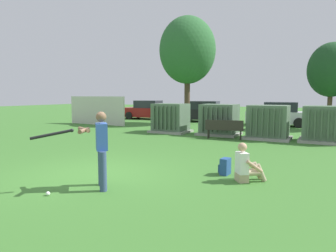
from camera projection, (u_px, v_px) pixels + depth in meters
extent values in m
plane|color=#3D752D|center=(93.00, 175.00, 7.95)|extent=(96.00, 96.00, 0.00)
cube|color=beige|center=(97.00, 111.00, 21.33)|extent=(4.80, 0.12, 2.00)
cube|color=#9E9B93|center=(171.00, 131.00, 16.96)|extent=(2.10, 1.70, 0.12)
cube|color=#567056|center=(171.00, 117.00, 16.88)|extent=(1.80, 1.40, 1.50)
cube|color=#495F49|center=(154.00, 117.00, 16.51)|extent=(0.06, 0.12, 1.27)
cube|color=#495F49|center=(158.00, 118.00, 16.39)|extent=(0.06, 0.12, 1.27)
cube|color=#495F49|center=(162.00, 118.00, 16.27)|extent=(0.06, 0.12, 1.27)
cube|color=#495F49|center=(166.00, 118.00, 16.15)|extent=(0.06, 0.12, 1.27)
cube|color=#495F49|center=(170.00, 118.00, 16.03)|extent=(0.06, 0.12, 1.27)
cube|color=#495F49|center=(175.00, 118.00, 15.91)|extent=(0.06, 0.12, 1.27)
cube|color=#9E9B93|center=(219.00, 134.00, 15.85)|extent=(2.10, 1.70, 0.12)
cube|color=#567056|center=(219.00, 119.00, 15.77)|extent=(1.80, 1.40, 1.50)
cube|color=#495F49|center=(203.00, 119.00, 15.40)|extent=(0.06, 0.12, 1.27)
cube|color=#495F49|center=(207.00, 119.00, 15.28)|extent=(0.06, 0.12, 1.27)
cube|color=#495F49|center=(212.00, 119.00, 15.16)|extent=(0.06, 0.12, 1.27)
cube|color=#495F49|center=(217.00, 120.00, 15.04)|extent=(0.06, 0.12, 1.27)
cube|color=#495F49|center=(222.00, 120.00, 14.92)|extent=(0.06, 0.12, 1.27)
cube|color=#495F49|center=(227.00, 120.00, 14.80)|extent=(0.06, 0.12, 1.27)
cube|color=#9E9B93|center=(268.00, 138.00, 14.42)|extent=(2.10, 1.70, 0.12)
cube|color=#567056|center=(268.00, 121.00, 14.34)|extent=(1.80, 1.40, 1.50)
cube|color=#495F49|center=(251.00, 122.00, 13.97)|extent=(0.06, 0.12, 1.27)
cube|color=#495F49|center=(257.00, 122.00, 13.85)|extent=(0.06, 0.12, 1.27)
cube|color=#495F49|center=(262.00, 122.00, 13.73)|extent=(0.06, 0.12, 1.27)
cube|color=#495F49|center=(268.00, 122.00, 13.61)|extent=(0.06, 0.12, 1.27)
cube|color=#495F49|center=(274.00, 123.00, 13.49)|extent=(0.06, 0.12, 1.27)
cube|color=#495F49|center=(280.00, 123.00, 13.37)|extent=(0.06, 0.12, 1.27)
cube|color=#9E9B93|center=(324.00, 141.00, 13.41)|extent=(2.10, 1.70, 0.12)
cube|color=#567056|center=(325.00, 123.00, 13.33)|extent=(1.80, 1.40, 1.50)
cube|color=#495F49|center=(308.00, 124.00, 12.96)|extent=(0.06, 0.12, 1.27)
cube|color=#495F49|center=(315.00, 124.00, 12.84)|extent=(0.06, 0.12, 1.27)
cube|color=#495F49|center=(322.00, 124.00, 12.72)|extent=(0.06, 0.12, 1.27)
cube|color=#495F49|center=(328.00, 124.00, 12.60)|extent=(0.06, 0.12, 1.27)
cube|color=#495F49|center=(335.00, 125.00, 12.48)|extent=(0.06, 0.12, 1.27)
cube|color=#2D2823|center=(224.00, 130.00, 14.42)|extent=(1.84, 0.72, 0.05)
cube|color=#2D2823|center=(224.00, 125.00, 14.22)|extent=(1.78, 0.37, 0.44)
cylinder|color=#2D2823|center=(209.00, 133.00, 14.81)|extent=(0.06, 0.06, 0.42)
cylinder|color=#2D2823|center=(241.00, 135.00, 14.34)|extent=(0.06, 0.06, 0.42)
cylinder|color=#2D2823|center=(208.00, 134.00, 14.54)|extent=(0.06, 0.06, 0.42)
cylinder|color=#2D2823|center=(240.00, 135.00, 14.08)|extent=(0.06, 0.06, 0.42)
cylinder|color=#384C75|center=(103.00, 171.00, 6.56)|extent=(0.16, 0.16, 0.88)
cylinder|color=#384C75|center=(102.00, 166.00, 7.02)|extent=(0.16, 0.16, 0.88)
cube|color=#3359B2|center=(102.00, 137.00, 6.71)|extent=(0.45, 0.45, 0.60)
sphere|color=brown|center=(101.00, 117.00, 6.67)|extent=(0.23, 0.23, 0.23)
cylinder|color=brown|center=(84.00, 130.00, 6.51)|extent=(0.31, 0.53, 0.09)
cylinder|color=brown|center=(84.00, 130.00, 6.68)|extent=(0.52, 0.32, 0.09)
cylinder|color=black|center=(51.00, 134.00, 6.41)|extent=(0.65, 0.64, 0.21)
sphere|color=black|center=(72.00, 130.00, 6.52)|extent=(0.08, 0.08, 0.08)
sphere|color=white|center=(48.00, 194.00, 6.30)|extent=(0.09, 0.09, 0.09)
cube|color=tan|center=(242.00, 177.00, 7.34)|extent=(0.40, 0.42, 0.20)
cube|color=white|center=(242.00, 163.00, 7.30)|extent=(0.39, 0.42, 0.52)
sphere|color=tan|center=(242.00, 147.00, 7.26)|extent=(0.22, 0.22, 0.22)
cylinder|color=tan|center=(249.00, 171.00, 7.46)|extent=(0.44, 0.37, 0.13)
cylinder|color=tan|center=(257.00, 171.00, 7.49)|extent=(0.31, 0.27, 0.46)
cylinder|color=tan|center=(252.00, 173.00, 7.26)|extent=(0.44, 0.37, 0.13)
cylinder|color=tan|center=(261.00, 173.00, 7.30)|extent=(0.31, 0.27, 0.46)
cylinder|color=tan|center=(247.00, 162.00, 7.56)|extent=(0.38, 0.31, 0.32)
cylinder|color=tan|center=(255.00, 167.00, 7.11)|extent=(0.38, 0.31, 0.32)
cube|color=#264C8C|center=(225.00, 166.00, 7.95)|extent=(0.23, 0.34, 0.44)
cube|color=navy|center=(221.00, 168.00, 8.03)|extent=(0.08, 0.23, 0.22)
cylinder|color=#4C3828|center=(187.00, 102.00, 21.72)|extent=(0.40, 0.40, 3.25)
ellipsoid|color=#2D6633|center=(187.00, 50.00, 21.35)|extent=(4.01, 4.01, 4.76)
cylinder|color=#4C3828|center=(329.00, 111.00, 18.25)|extent=(0.27, 0.27, 2.23)
ellipsoid|color=#1E4723|center=(332.00, 70.00, 17.99)|extent=(2.74, 2.74, 3.26)
cube|color=maroon|center=(147.00, 112.00, 26.36)|extent=(4.32, 2.01, 0.80)
cube|color=#262B33|center=(148.00, 104.00, 26.23)|extent=(2.21, 1.72, 0.64)
cylinder|color=black|center=(129.00, 115.00, 26.14)|extent=(0.65, 0.27, 0.64)
cylinder|color=black|center=(139.00, 114.00, 27.68)|extent=(0.65, 0.27, 0.64)
cylinder|color=black|center=(156.00, 116.00, 25.09)|extent=(0.65, 0.27, 0.64)
cylinder|color=black|center=(164.00, 115.00, 26.64)|extent=(0.65, 0.27, 0.64)
cube|color=black|center=(203.00, 114.00, 23.89)|extent=(4.37, 2.19, 0.80)
cube|color=#262B33|center=(205.00, 105.00, 23.76)|extent=(2.27, 1.80, 0.64)
cylinder|color=black|center=(184.00, 118.00, 23.60)|extent=(0.66, 0.29, 0.64)
cylinder|color=black|center=(190.00, 116.00, 25.18)|extent=(0.66, 0.29, 0.64)
cylinder|color=black|center=(217.00, 119.00, 22.66)|extent=(0.66, 0.29, 0.64)
cylinder|color=black|center=(221.00, 117.00, 24.23)|extent=(0.66, 0.29, 0.64)
cube|color=silver|center=(279.00, 117.00, 20.55)|extent=(4.30, 1.97, 0.80)
cube|color=#262B33|center=(281.00, 107.00, 20.41)|extent=(2.20, 1.69, 0.64)
cylinder|color=black|center=(257.00, 121.00, 20.34)|extent=(0.65, 0.26, 0.64)
cylinder|color=black|center=(260.00, 119.00, 21.88)|extent=(0.65, 0.26, 0.64)
cylinder|color=black|center=(299.00, 123.00, 19.27)|extent=(0.65, 0.26, 0.64)
cylinder|color=black|center=(299.00, 121.00, 20.81)|extent=(0.65, 0.26, 0.64)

